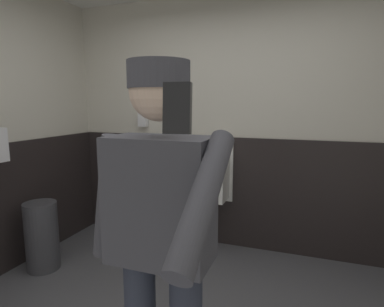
{
  "coord_description": "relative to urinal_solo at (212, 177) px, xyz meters",
  "views": [
    {
      "loc": [
        0.72,
        -1.6,
        1.55
      ],
      "look_at": [
        0.08,
        0.15,
        1.25
      ],
      "focal_mm": 29.83,
      "sensor_mm": 36.0,
      "label": 1
    }
  ],
  "objects": [
    {
      "name": "wall_back",
      "position": [
        0.2,
        0.22,
        0.55
      ],
      "size": [
        4.32,
        0.12,
        2.65
      ],
      "primitive_type": "cube",
      "color": "beige",
      "rests_on": "ground_plane"
    },
    {
      "name": "wainscot_band_back",
      "position": [
        0.2,
        0.14,
        -0.18
      ],
      "size": [
        3.72,
        0.03,
        1.19
      ],
      "primitive_type": "cube",
      "color": "black",
      "rests_on": "ground_plane"
    },
    {
      "name": "urinal_solo",
      "position": [
        0.0,
        0.0,
        0.0
      ],
      "size": [
        0.4,
        0.34,
        1.24
      ],
      "color": "white",
      "rests_on": "ground_plane"
    },
    {
      "name": "person",
      "position": [
        0.37,
        -1.99,
        0.24
      ],
      "size": [
        0.65,
        0.6,
        1.71
      ],
      "color": "#2D3342",
      "rests_on": "ground_plane"
    },
    {
      "name": "cell_phone",
      "position": [
        0.66,
        -2.49,
        0.76
      ],
      "size": [
        0.06,
        0.04,
        0.11
      ],
      "primitive_type": "cube",
      "rotation": [
        -0.09,
        0.0,
        0.14
      ],
      "color": "black"
    },
    {
      "name": "trash_bin",
      "position": [
        -1.36,
        -0.97,
        -0.46
      ],
      "size": [
        0.3,
        0.3,
        0.64
      ],
      "primitive_type": "cylinder",
      "color": "#38383D",
      "rests_on": "ground_plane"
    },
    {
      "name": "soap_dispenser",
      "position": [
        -0.86,
        0.12,
        0.59
      ],
      "size": [
        0.1,
        0.07,
        0.18
      ],
      "primitive_type": "cube",
      "color": "silver"
    }
  ]
}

